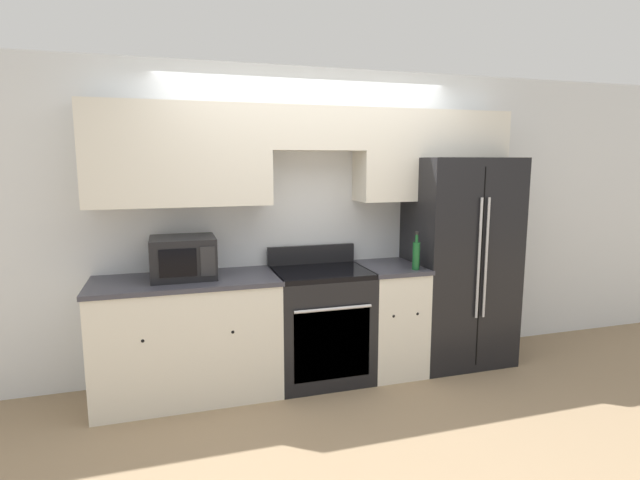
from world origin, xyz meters
name	(u,v)px	position (x,y,z in m)	size (l,w,h in m)	color
ground_plane	(331,393)	(0.00, 0.00, 0.00)	(12.00, 12.00, 0.00)	#937A5B
wall_back	(311,195)	(0.00, 0.58, 1.53)	(8.00, 0.39, 2.60)	silver
lower_cabinets_left	(188,338)	(-1.07, 0.31, 0.47)	(1.41, 0.64, 0.93)	silver
lower_cabinets_right	(389,317)	(0.63, 0.31, 0.47)	(0.50, 0.64, 0.93)	silver
oven_range	(321,324)	(0.01, 0.31, 0.47)	(0.78, 0.65, 1.09)	black
refrigerator	(455,260)	(1.32, 0.38, 0.92)	(0.89, 0.80, 1.85)	black
microwave	(183,257)	(-1.08, 0.37, 1.09)	(0.48, 0.43, 0.31)	black
bottle	(416,255)	(0.76, 0.10, 1.06)	(0.06, 0.06, 0.32)	#195928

